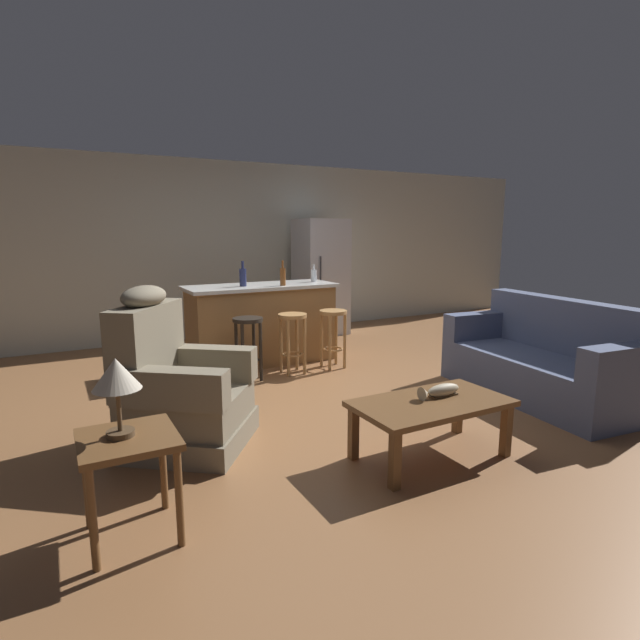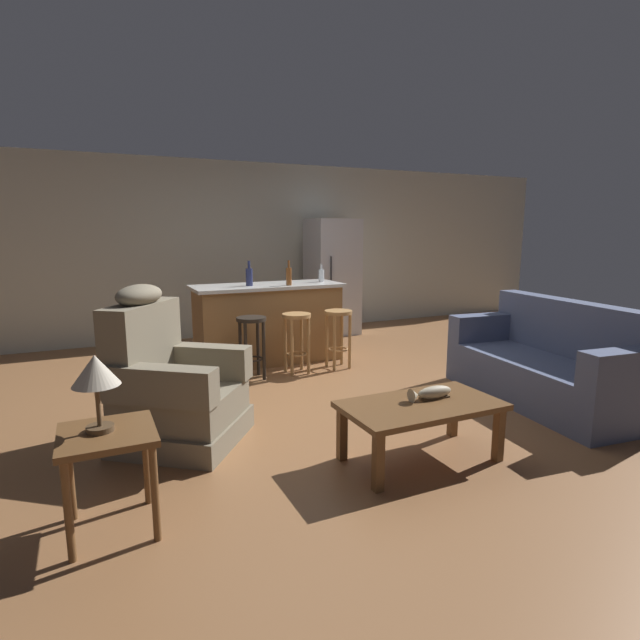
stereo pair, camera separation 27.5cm
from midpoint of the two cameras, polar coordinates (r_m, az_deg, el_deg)
The scene contains 16 objects.
ground_plane at distance 5.01m, azimuth 0.90°, elevation -8.30°, with size 12.00×12.00×0.00m.
back_wall at distance 7.69m, azimuth -9.43°, elevation 7.92°, with size 12.00×0.05×2.60m.
coffee_table at distance 3.60m, azimuth 13.65°, elevation -10.05°, with size 1.10×0.60×0.42m.
fish_figurine at distance 3.66m, azimuth 14.67°, elevation -8.11°, with size 0.34×0.10×0.10m.
couch at distance 5.21m, azimuth 26.12°, elevation -4.75°, with size 1.03×1.98×0.94m.
recliner_near_lamp at distance 3.92m, azimuth -14.71°, elevation -7.49°, with size 1.18×1.18×1.20m.
end_table at distance 2.87m, azimuth -20.49°, elevation -13.68°, with size 0.48×0.48×0.56m.
table_lamp at distance 2.75m, azimuth -21.68°, elevation -5.79°, with size 0.24×0.24×0.41m.
kitchen_island at distance 6.10m, azimuth -4.66°, elevation -0.34°, with size 1.80×0.70×0.95m.
bar_stool_left at distance 5.38m, azimuth -6.37°, elevation -1.86°, with size 0.32×0.32×0.68m.
bar_stool_middle at distance 5.57m, azimuth -1.27°, elevation -1.39°, with size 0.32×0.32×0.68m.
bar_stool_right at distance 5.80m, azimuth 3.46°, elevation -0.94°, with size 0.32×0.32×0.68m.
refrigerator at distance 7.72m, azimuth 2.43°, elevation 4.93°, with size 0.70×0.69×1.76m.
bottle_tall_green at distance 5.89m, azimuth -6.77°, elevation 4.97°, with size 0.08×0.08×0.29m.
bottle_short_amber at distance 6.31m, azimuth 1.40°, elevation 5.13°, with size 0.07×0.07×0.22m.
bottle_wine_dark at distance 5.90m, azimuth -2.25°, elevation 5.06°, with size 0.07×0.07×0.30m.
Camera 2 is at (-1.97, -4.33, 1.60)m, focal length 28.00 mm.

